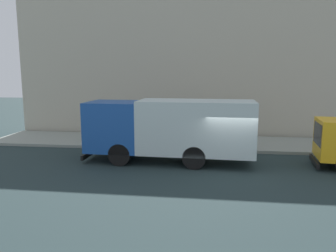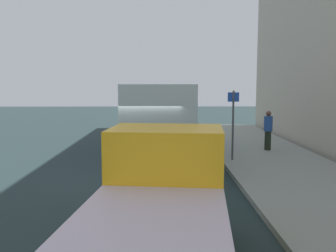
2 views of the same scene
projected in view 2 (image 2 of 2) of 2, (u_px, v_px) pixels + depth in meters
ground at (142, 180)px, 12.09m from camera, size 80.00×80.00×0.00m
sidewalk at (297, 177)px, 12.15m from camera, size 4.28×30.00×0.17m
large_utility_truck at (162, 117)px, 14.92m from camera, size 2.60×8.48×3.14m
small_flatbed_truck at (159, 210)px, 6.01m from camera, size 2.68×5.15×2.31m
pedestrian_walking at (268, 129)px, 16.52m from camera, size 0.52×0.52×1.78m
street_sign_post at (233, 119)px, 14.27m from camera, size 0.44×0.08×2.73m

